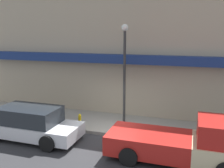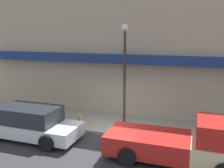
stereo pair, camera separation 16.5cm
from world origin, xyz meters
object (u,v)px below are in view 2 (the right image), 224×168
object	(u,v)px
pickup_truck	(187,143)
parked_car	(30,123)
fire_hydrant	(80,120)
street_lamp	(125,62)

from	to	relation	value
pickup_truck	parked_car	bearing A→B (deg)	178.37
parked_car	pickup_truck	bearing A→B (deg)	1.31
parked_car	fire_hydrant	world-z (taller)	parked_car
parked_car	fire_hydrant	distance (m)	2.56
fire_hydrant	street_lamp	world-z (taller)	street_lamp
pickup_truck	fire_hydrant	size ratio (longest dim) A/B	8.55
pickup_truck	street_lamp	size ratio (longest dim) A/B	1.04
pickup_truck	street_lamp	bearing A→B (deg)	135.76
pickup_truck	parked_car	world-z (taller)	pickup_truck
fire_hydrant	parked_car	bearing A→B (deg)	-131.41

